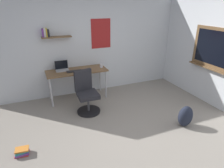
{
  "coord_description": "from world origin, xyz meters",
  "views": [
    {
      "loc": [
        -1.41,
        -2.48,
        2.31
      ],
      "look_at": [
        -0.09,
        0.73,
        0.85
      ],
      "focal_mm": 31.44,
      "sensor_mm": 36.0,
      "label": 1
    }
  ],
  "objects": [
    {
      "name": "backpack",
      "position": [
        1.2,
        0.04,
        0.22
      ],
      "size": [
        0.32,
        0.22,
        0.44
      ],
      "primitive_type": "ellipsoid",
      "color": "#1E2333",
      "rests_on": "ground"
    },
    {
      "name": "keyboard",
      "position": [
        -0.54,
        2.01,
        0.76
      ],
      "size": [
        0.37,
        0.13,
        0.02
      ],
      "primitive_type": "cube",
      "color": "black",
      "rests_on": "desk"
    },
    {
      "name": "ground_plane",
      "position": [
        0.0,
        0.0,
        0.0
      ],
      "size": [
        5.2,
        5.2,
        0.0
      ],
      "primitive_type": "plane",
      "color": "gray",
      "rests_on": "ground"
    },
    {
      "name": "computer_mouse",
      "position": [
        -0.26,
        2.01,
        0.77
      ],
      "size": [
        0.1,
        0.06,
        0.03
      ],
      "primitive_type": "ellipsoid",
      "color": "#262628",
      "rests_on": "desk"
    },
    {
      "name": "desk",
      "position": [
        -0.47,
        2.08,
        0.67
      ],
      "size": [
        1.47,
        0.58,
        0.75
      ],
      "color": "brown",
      "rests_on": "ground"
    },
    {
      "name": "coffee_mug",
      "position": [
        0.16,
        2.06,
        0.8
      ],
      "size": [
        0.08,
        0.08,
        0.09
      ],
      "primitive_type": "cylinder",
      "color": "silver",
      "rests_on": "desk"
    },
    {
      "name": "book_stack_on_floor",
      "position": [
        -1.81,
        0.4,
        0.06
      ],
      "size": [
        0.23,
        0.18,
        0.11
      ],
      "color": "#C63833",
      "rests_on": "ground"
    },
    {
      "name": "laptop",
      "position": [
        -0.8,
        2.22,
        0.81
      ],
      "size": [
        0.31,
        0.21,
        0.23
      ],
      "color": "#ADAFB5",
      "rests_on": "desk"
    },
    {
      "name": "office_chair",
      "position": [
        -0.44,
        1.35,
        0.41
      ],
      "size": [
        0.52,
        0.53,
        0.95
      ],
      "color": "black",
      "rests_on": "ground"
    },
    {
      "name": "wall_back",
      "position": [
        -0.0,
        2.45,
        1.3
      ],
      "size": [
        5.0,
        0.3,
        2.6
      ],
      "color": "silver",
      "rests_on": "ground"
    }
  ]
}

